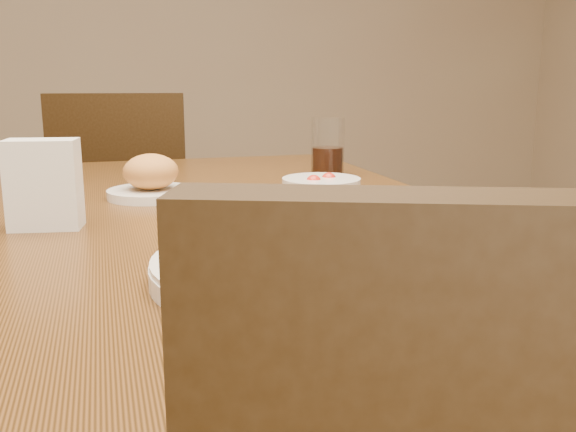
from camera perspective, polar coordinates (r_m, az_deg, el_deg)
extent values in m
cube|color=#583416|center=(1.00, -8.29, -1.20)|extent=(0.90, 1.40, 0.04)
cylinder|color=black|center=(1.74, -24.03, -9.21)|extent=(0.07, 0.07, 0.71)
cylinder|color=black|center=(1.79, 1.65, -7.39)|extent=(0.07, 0.07, 0.71)
cube|color=black|center=(2.22, -13.79, -1.82)|extent=(0.49, 0.49, 0.04)
cylinder|color=black|center=(2.44, -8.76, -5.82)|extent=(0.04, 0.04, 0.41)
cylinder|color=black|center=(2.48, -17.15, -5.92)|extent=(0.04, 0.04, 0.41)
cylinder|color=black|center=(2.10, -9.16, -8.91)|extent=(0.04, 0.04, 0.41)
cylinder|color=black|center=(2.15, -18.92, -8.92)|extent=(0.04, 0.04, 0.41)
cube|color=black|center=(1.97, -14.90, 3.80)|extent=(0.40, 0.10, 0.46)
cylinder|color=silver|center=(0.69, 0.47, -4.86)|extent=(0.30, 0.30, 0.02)
ellipsoid|color=black|center=(0.68, 0.47, -2.23)|extent=(0.21, 0.21, 0.05)
cube|color=silver|center=(0.70, 11.32, -3.52)|extent=(0.05, 0.18, 0.01)
cylinder|color=silver|center=(1.16, -12.01, 1.98)|extent=(0.16, 0.16, 0.02)
ellipsoid|color=#A6733C|center=(1.16, -12.10, 3.90)|extent=(0.10, 0.10, 0.06)
cylinder|color=silver|center=(1.12, 2.97, 2.45)|extent=(0.14, 0.14, 0.04)
sphere|color=red|center=(1.13, 3.65, 3.16)|extent=(0.03, 0.03, 0.03)
sphere|color=red|center=(1.10, 2.30, 2.93)|extent=(0.03, 0.03, 0.03)
cylinder|color=silver|center=(1.38, 3.54, 6.11)|extent=(0.07, 0.07, 0.12)
cylinder|color=black|center=(1.38, 3.53, 4.83)|extent=(0.06, 0.06, 0.06)
cube|color=white|center=(0.96, -20.88, 2.64)|extent=(0.10, 0.07, 0.13)
cube|color=white|center=(0.96, -20.92, 3.21)|extent=(0.09, 0.06, 0.11)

